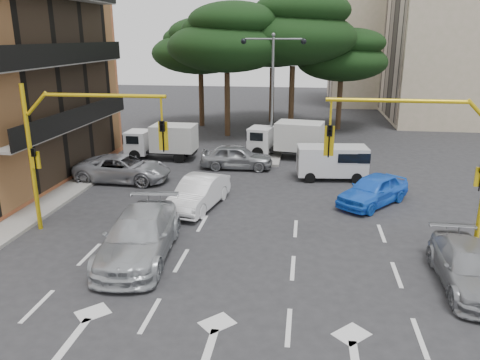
# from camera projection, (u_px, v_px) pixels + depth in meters

# --- Properties ---
(ground) EXTENTS (120.00, 120.00, 0.00)m
(ground) POSITION_uv_depth(u_px,v_px,m) (236.00, 264.00, 16.56)
(ground) COLOR #28282B
(ground) RESTS_ON ground
(median_strip) EXTENTS (1.40, 6.00, 0.15)m
(median_strip) POSITION_uv_depth(u_px,v_px,m) (271.00, 154.00, 31.67)
(median_strip) COLOR gray
(median_strip) RESTS_ON ground
(apartment_beige_far) EXTENTS (16.20, 12.15, 16.70)m
(apartment_beige_far) POSITION_uv_depth(u_px,v_px,m) (403.00, 30.00, 53.98)
(apartment_beige_far) COLOR #B7AD89
(apartment_beige_far) RESTS_ON ground
(pine_left_near) EXTENTS (9.15, 9.15, 10.23)m
(pine_left_near) POSITION_uv_depth(u_px,v_px,m) (227.00, 38.00, 35.61)
(pine_left_near) COLOR #382616
(pine_left_near) RESTS_ON ground
(pine_center) EXTENTS (9.98, 9.98, 11.16)m
(pine_center) POSITION_uv_depth(u_px,v_px,m) (294.00, 28.00, 36.63)
(pine_center) COLOR #382616
(pine_center) RESTS_ON ground
(pine_left_far) EXTENTS (8.32, 8.32, 9.30)m
(pine_left_far) POSITION_uv_depth(u_px,v_px,m) (201.00, 46.00, 40.00)
(pine_left_far) COLOR #382616
(pine_left_far) RESTS_ON ground
(pine_right) EXTENTS (7.49, 7.49, 8.37)m
(pine_right) POSITION_uv_depth(u_px,v_px,m) (343.00, 55.00, 38.60)
(pine_right) COLOR #382616
(pine_right) RESTS_ON ground
(pine_back) EXTENTS (9.15, 9.15, 10.23)m
(pine_back) POSITION_uv_depth(u_px,v_px,m) (273.00, 37.00, 41.83)
(pine_back) COLOR #382616
(pine_back) RESTS_ON ground
(signal_mast_right) EXTENTS (5.79, 0.37, 6.00)m
(signal_mast_right) POSITION_uv_depth(u_px,v_px,m) (436.00, 151.00, 16.39)
(signal_mast_right) COLOR gold
(signal_mast_right) RESTS_ON ground
(signal_mast_left) EXTENTS (5.79, 0.37, 6.00)m
(signal_mast_left) POSITION_uv_depth(u_px,v_px,m) (71.00, 139.00, 18.21)
(signal_mast_left) COLOR gold
(signal_mast_left) RESTS_ON ground
(street_lamp_center) EXTENTS (4.16, 0.36, 7.77)m
(street_lamp_center) POSITION_uv_depth(u_px,v_px,m) (273.00, 73.00, 30.09)
(street_lamp_center) COLOR slate
(street_lamp_center) RESTS_ON median_strip
(car_white_hatch) EXTENTS (2.36, 4.66, 1.46)m
(car_white_hatch) POSITION_uv_depth(u_px,v_px,m) (199.00, 193.00, 21.79)
(car_white_hatch) COLOR white
(car_white_hatch) RESTS_ON ground
(car_blue_compact) EXTENTS (4.01, 4.39, 1.45)m
(car_blue_compact) POSITION_uv_depth(u_px,v_px,m) (373.00, 190.00, 22.23)
(car_blue_compact) COLOR blue
(car_blue_compact) RESTS_ON ground
(car_silver_wagon) EXTENTS (2.80, 5.85, 1.65)m
(car_silver_wagon) POSITION_uv_depth(u_px,v_px,m) (139.00, 236.00, 16.89)
(car_silver_wagon) COLOR #B0B4B9
(car_silver_wagon) RESTS_ON ground
(car_silver_cross_a) EXTENTS (5.26, 2.50, 1.45)m
(car_silver_cross_a) POSITION_uv_depth(u_px,v_px,m) (123.00, 168.00, 25.82)
(car_silver_cross_a) COLOR #9FA0A7
(car_silver_cross_a) RESTS_ON ground
(car_silver_cross_b) EXTENTS (4.39, 1.88, 1.48)m
(car_silver_cross_b) POSITION_uv_depth(u_px,v_px,m) (237.00, 157.00, 28.27)
(car_silver_cross_b) COLOR gray
(car_silver_cross_b) RESTS_ON ground
(car_silver_parked) EXTENTS (1.91, 4.62, 1.34)m
(car_silver_parked) POSITION_uv_depth(u_px,v_px,m) (469.00, 267.00, 14.92)
(car_silver_parked) COLOR gray
(car_silver_parked) RESTS_ON ground
(van_white) EXTENTS (3.98, 2.12, 1.91)m
(van_white) POSITION_uv_depth(u_px,v_px,m) (332.00, 162.00, 26.16)
(van_white) COLOR silver
(van_white) RESTS_ON ground
(box_truck_a) EXTENTS (4.64, 1.99, 2.27)m
(box_truck_a) POSITION_uv_depth(u_px,v_px,m) (162.00, 142.00, 30.41)
(box_truck_a) COLOR silver
(box_truck_a) RESTS_ON ground
(box_truck_b) EXTENTS (5.17, 2.84, 2.41)m
(box_truck_b) POSITION_uv_depth(u_px,v_px,m) (286.00, 140.00, 30.73)
(box_truck_b) COLOR white
(box_truck_b) RESTS_ON ground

